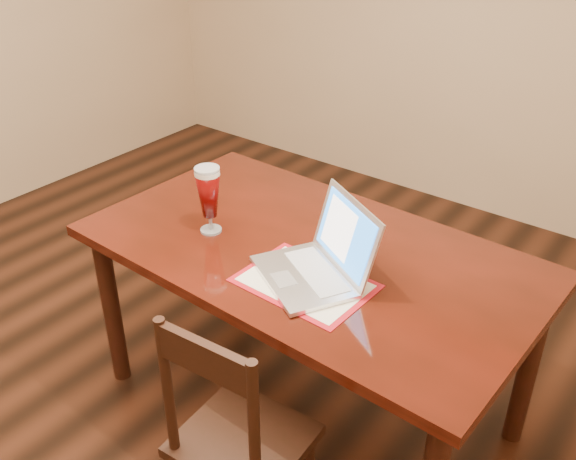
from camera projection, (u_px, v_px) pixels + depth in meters
The scene contains 3 objects.
ground at pixel (164, 411), 2.69m from camera, with size 5.00×5.00×0.00m, color black.
dining_table at pixel (307, 268), 2.38m from camera, with size 1.69×0.99×1.04m.
dining_chair at pixel (237, 440), 2.01m from camera, with size 0.41×0.40×0.92m.
Camera 1 is at (1.59, -1.23, 2.01)m, focal length 40.00 mm.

